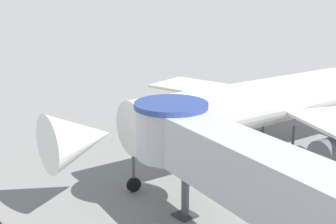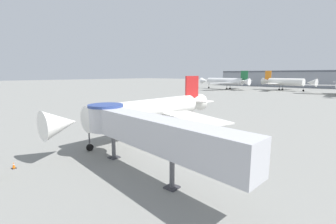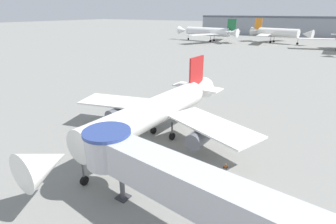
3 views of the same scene
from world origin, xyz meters
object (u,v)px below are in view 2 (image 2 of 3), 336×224
traffic_cone_near_nose (14,165)px  background_jet_green_tail (225,81)px  traffic_cone_starboard_wing (202,146)px  background_jet_orange_tail (285,82)px  main_airplane (152,110)px  traffic_cone_port_wing (116,124)px  jet_bridge (141,129)px

traffic_cone_near_nose → background_jet_green_tail: 137.92m
traffic_cone_starboard_wing → background_jet_orange_tail: 127.37m
traffic_cone_starboard_wing → traffic_cone_near_nose: size_ratio=0.96×
main_airplane → background_jet_orange_tail: background_jet_orange_tail is taller
traffic_cone_port_wing → traffic_cone_near_nose: traffic_cone_port_wing is taller
main_airplane → traffic_cone_port_wing: size_ratio=40.97×
main_airplane → jet_bridge: main_airplane is taller
jet_bridge → traffic_cone_near_nose: size_ratio=29.91×
traffic_cone_starboard_wing → traffic_cone_port_wing: (-19.89, 1.24, 0.03)m
jet_bridge → traffic_cone_starboard_wing: (0.69, 10.15, -4.19)m
jet_bridge → traffic_cone_port_wing: 22.71m
jet_bridge → traffic_cone_near_nose: jet_bridge is taller
jet_bridge → background_jet_green_tail: bearing=119.1°
background_jet_green_tail → background_jet_orange_tail: 34.99m
traffic_cone_port_wing → main_airplane: bearing=-2.6°
traffic_cone_starboard_wing → background_jet_orange_tail: size_ratio=0.02×
main_airplane → traffic_cone_near_nose: size_ratio=42.61×
traffic_cone_starboard_wing → background_jet_green_tail: (-51.67, 113.84, 4.86)m
traffic_cone_starboard_wing → main_airplane: bearing=175.5°
traffic_cone_starboard_wing → traffic_cone_port_wing: 19.93m
main_airplane → traffic_cone_near_nose: main_airplane is taller
main_airplane → jet_bridge: (9.18, -10.93, 0.52)m
main_airplane → background_jet_green_tail: (-41.80, 113.06, 1.19)m
main_airplane → traffic_cone_near_nose: (-1.74, -18.83, -3.65)m
jet_bridge → traffic_cone_starboard_wing: jet_bridge is taller
main_airplane → jet_bridge: 14.28m
traffic_cone_starboard_wing → traffic_cone_near_nose: 21.46m
traffic_cone_near_nose → background_jet_green_tail: bearing=106.9°
background_jet_green_tail → background_jet_orange_tail: bearing=117.8°
background_jet_orange_tail → traffic_cone_starboard_wing: bearing=-157.9°
traffic_cone_port_wing → background_jet_green_tail: 117.10m
main_airplane → background_jet_orange_tail: bearing=97.3°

